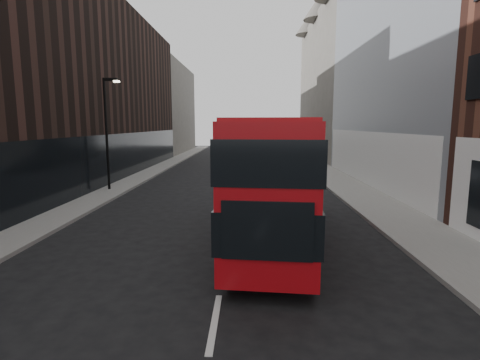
# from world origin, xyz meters

# --- Properties ---
(sidewalk_right) EXTENTS (3.00, 80.00, 0.15)m
(sidewalk_right) POSITION_xyz_m (7.50, 25.00, 0.07)
(sidewalk_right) COLOR slate
(sidewalk_right) RESTS_ON ground
(sidewalk_left) EXTENTS (2.00, 80.00, 0.15)m
(sidewalk_left) POSITION_xyz_m (-8.00, 25.00, 0.07)
(sidewalk_left) COLOR slate
(sidewalk_left) RESTS_ON ground
(building_modern_block) EXTENTS (5.03, 22.00, 20.00)m
(building_modern_block) POSITION_xyz_m (11.47, 21.00, 9.90)
(building_modern_block) COLOR #A0A4AB
(building_modern_block) RESTS_ON ground
(building_victorian) EXTENTS (6.50, 24.00, 21.00)m
(building_victorian) POSITION_xyz_m (11.38, 44.00, 9.66)
(building_victorian) COLOR #605C54
(building_victorian) RESTS_ON ground
(building_left_mid) EXTENTS (5.00, 24.00, 14.00)m
(building_left_mid) POSITION_xyz_m (-11.50, 30.00, 7.00)
(building_left_mid) COLOR black
(building_left_mid) RESTS_ON ground
(building_left_far) EXTENTS (5.00, 20.00, 13.00)m
(building_left_far) POSITION_xyz_m (-11.50, 52.00, 6.50)
(building_left_far) COLOR #605C54
(building_left_far) RESTS_ON ground
(street_lamp) EXTENTS (1.06, 0.22, 7.00)m
(street_lamp) POSITION_xyz_m (-8.22, 18.00, 4.18)
(street_lamp) COLOR black
(street_lamp) RESTS_ON sidewalk_left
(red_bus) EXTENTS (3.64, 11.20, 4.45)m
(red_bus) POSITION_xyz_m (1.68, 8.09, 2.47)
(red_bus) COLOR #9E090F
(red_bus) RESTS_ON ground
(grey_bus) EXTENTS (3.08, 10.97, 3.51)m
(grey_bus) POSITION_xyz_m (2.35, 37.60, 1.88)
(grey_bus) COLOR black
(grey_bus) RESTS_ON ground
(car_a) EXTENTS (2.05, 4.51, 1.50)m
(car_a) POSITION_xyz_m (2.64, 20.00, 0.75)
(car_a) COLOR black
(car_a) RESTS_ON ground
(car_b) EXTENTS (1.80, 4.71, 1.53)m
(car_b) POSITION_xyz_m (2.99, 18.00, 0.77)
(car_b) COLOR #9A9EA2
(car_b) RESTS_ON ground
(car_c) EXTENTS (2.54, 5.27, 1.48)m
(car_c) POSITION_xyz_m (1.41, 28.21, 0.74)
(car_c) COLOR black
(car_c) RESTS_ON ground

